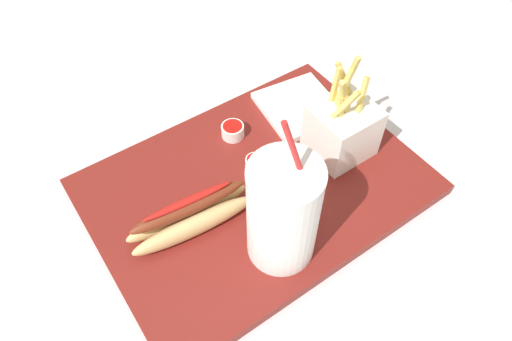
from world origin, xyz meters
name	(u,v)px	position (x,y,z in m)	size (l,w,h in m)	color
ground_plane	(256,194)	(0.00, 0.00, -0.01)	(2.40, 2.40, 0.02)	silver
food_tray	(256,187)	(0.00, 0.00, 0.01)	(0.49, 0.36, 0.02)	maroon
soda_cup	(283,213)	(-0.04, -0.11, 0.10)	(0.09, 0.09, 0.25)	white
fries_basket	(342,129)	(0.15, -0.02, 0.07)	(0.09, 0.09, 0.16)	white
hot_dog_1	(190,215)	(-0.12, -0.01, 0.05)	(0.19, 0.07, 0.06)	#DBB775
ketchup_cup_1	(255,163)	(0.02, 0.03, 0.03)	(0.03, 0.03, 0.02)	white
ketchup_cup_2	(233,130)	(0.03, 0.10, 0.03)	(0.04, 0.04, 0.02)	white
napkin_stack	(299,107)	(0.15, 0.09, 0.03)	(0.12, 0.13, 0.01)	white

